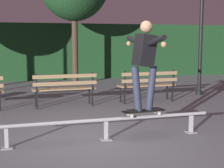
% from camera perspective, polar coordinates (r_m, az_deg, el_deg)
% --- Properties ---
extents(ground_plane, '(90.00, 90.00, 0.00)m').
position_cam_1_polar(ground_plane, '(5.84, -0.80, -9.50)').
color(ground_plane, slate).
extents(hedge_backdrop, '(24.00, 1.20, 2.39)m').
position_cam_1_polar(hedge_backdrop, '(15.18, -10.81, 5.40)').
color(hedge_backdrop, '#193D1E').
rests_on(hedge_backdrop, ground).
extents(grind_rail, '(3.83, 0.18, 0.38)m').
position_cam_1_polar(grind_rail, '(5.84, -1.02, -6.54)').
color(grind_rail, '#9E9EA3').
rests_on(grind_rail, ground).
extents(skateboard, '(0.79, 0.26, 0.09)m').
position_cam_1_polar(skateboard, '(6.02, 5.32, -4.57)').
color(skateboard, black).
rests_on(skateboard, grind_rail).
extents(skateboarder, '(0.63, 1.41, 1.56)m').
position_cam_1_polar(skateboarder, '(5.90, 5.46, 4.36)').
color(skateboarder, black).
rests_on(skateboarder, skateboard).
extents(park_bench_left_center, '(1.61, 0.45, 0.88)m').
position_cam_1_polar(park_bench_left_center, '(8.69, -7.94, -0.34)').
color(park_bench_left_center, black).
rests_on(park_bench_left_center, ground).
extents(park_bench_right_center, '(1.61, 0.45, 0.88)m').
position_cam_1_polar(park_bench_right_center, '(9.30, 6.04, 0.20)').
color(park_bench_right_center, black).
rests_on(park_bench_right_center, ground).
extents(lamp_post_right, '(0.32, 0.32, 3.90)m').
position_cam_1_polar(lamp_post_right, '(10.83, 14.76, 11.32)').
color(lamp_post_right, black).
rests_on(lamp_post_right, ground).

